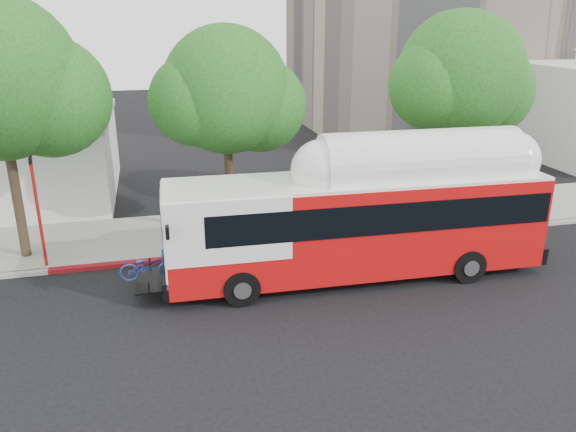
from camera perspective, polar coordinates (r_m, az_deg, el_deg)
The scene contains 9 objects.
ground at distance 18.84m, azimuth -0.05°, elevation -8.24°, with size 120.00×120.00×0.00m, color black.
sidewalk at distance 24.63m, azimuth -3.67°, elevation -1.23°, with size 60.00×5.00×0.15m, color gray.
curb_strip at distance 22.25m, azimuth -2.46°, elevation -3.53°, with size 60.00×0.30×0.15m, color gray.
red_curb_segment at distance 21.91m, azimuth -10.18°, elevation -4.20°, with size 10.00×0.32×0.16m, color maroon.
street_tree_left at distance 22.33m, azimuth -26.16°, elevation 12.00°, with size 6.67×5.80×9.74m.
street_tree_mid at distance 22.69m, azimuth -5.29°, elevation 12.16°, with size 5.75×5.00×8.62m.
street_tree_right at distance 25.94m, azimuth 17.84°, elevation 13.03°, with size 6.21×5.40×9.18m.
transit_bus at distance 19.75m, azimuth 7.26°, elevation -0.87°, with size 14.20×3.34×4.17m.
signal_pole at distance 21.92m, azimuth -24.01°, elevation 0.23°, with size 0.12×0.40×4.24m.
Camera 1 is at (-3.99, -16.19, 8.77)m, focal length 35.00 mm.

